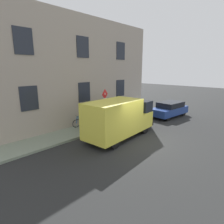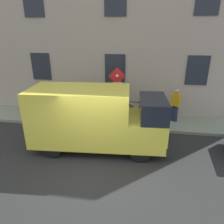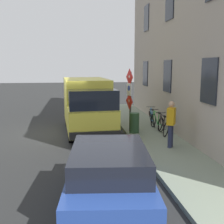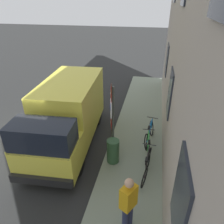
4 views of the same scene
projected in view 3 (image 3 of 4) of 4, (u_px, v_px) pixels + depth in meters
The scene contains 11 objects.
ground_plane at pixel (59, 134), 13.29m from camera, with size 80.00×80.00×0.00m, color #252626.
sidewalk_slab at pixel (145, 130), 13.81m from camera, with size 2.11×17.49×0.14m, color gray.
building_facade at pixel (176, 44), 13.33m from camera, with size 0.75×15.49×8.26m.
sign_post_stacked at pixel (129, 94), 13.06m from camera, with size 0.20×0.55×2.75m.
delivery_van at pixel (87, 104), 13.48m from camera, with size 2.34×5.45×2.50m.
parked_hatchback at pixel (109, 174), 6.43m from camera, with size 2.12×4.15×1.38m.
bicycle_black at pixel (163, 126), 12.63m from camera, with size 0.46×1.72×0.89m.
bicycle_green at pixel (157, 122), 13.54m from camera, with size 0.46×1.71×0.89m.
bicycle_blue at pixel (152, 118), 14.46m from camera, with size 0.50×1.72×0.89m.
pedestrian at pixel (171, 122), 10.50m from camera, with size 0.43×0.48×1.72m.
litter_bin at pixel (134, 123), 12.86m from camera, with size 0.44×0.44×0.90m, color #2D5133.
Camera 3 is at (0.77, -13.16, 3.15)m, focal length 45.85 mm.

